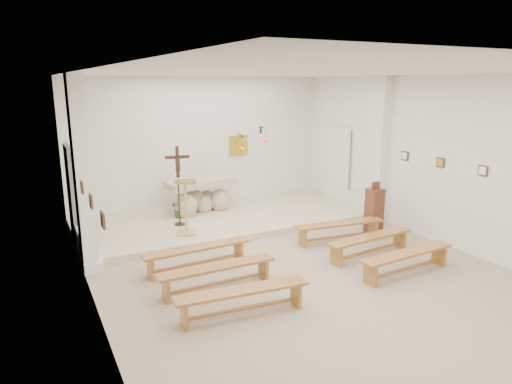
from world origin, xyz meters
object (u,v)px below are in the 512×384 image
altar (201,198)px  donation_pedestal (374,210)px  bench_right_third (407,258)px  bench_right_front (339,227)px  bench_left_front (197,252)px  bench_right_second (370,241)px  bench_left_third (243,296)px  bench_left_second (217,272)px  lectern (186,206)px  crucifix_stand (178,180)px

altar → donation_pedestal: 4.25m
bench_right_third → donation_pedestal: bearing=59.7°
donation_pedestal → bench_right_front: donation_pedestal is taller
bench_left_front → bench_right_second: same height
bench_right_front → bench_right_third: (0.00, -1.95, 0.00)m
donation_pedestal → bench_right_second: size_ratio=0.58×
altar → bench_left_third: bearing=-112.8°
bench_left_second → bench_left_front: bearing=89.5°
lectern → bench_left_third: 3.54m
bench_left_front → bench_left_second: 0.98m
bench_left_second → bench_right_second: (3.24, 0.00, 0.00)m
bench_left_front → bench_right_third: 3.78m
bench_left_front → bench_right_third: bearing=-33.9°
altar → bench_left_third: altar is taller
crucifix_stand → bench_left_third: (-0.41, -4.21, -0.88)m
bench_right_third → bench_left_second: bearing=160.0°
altar → crucifix_stand: crucifix_stand is taller
lectern → altar: bearing=76.5°
altar → bench_right_front: altar is taller
bench_right_front → bench_left_second: bearing=-156.3°
bench_left_second → bench_left_third: same height
bench_right_second → crucifix_stand: bearing=126.1°
altar → bench_right_third: bearing=-77.2°
crucifix_stand → bench_left_second: 3.37m
bench_left_front → bench_right_second: (3.24, -0.98, 0.00)m
donation_pedestal → bench_left_second: 4.45m
donation_pedestal → bench_right_second: 1.55m
bench_right_front → bench_left_second: 3.38m
donation_pedestal → bench_right_third: (-1.07, -2.09, -0.20)m
bench_right_second → bench_right_third: (0.00, -0.98, 0.00)m
bench_left_front → bench_right_front: bearing=-2.8°
altar → lectern: 1.80m
bench_right_third → altar: bearing=108.5°
lectern → bench_left_second: 2.58m
altar → bench_left_second: size_ratio=0.93×
donation_pedestal → bench_right_third: donation_pedestal is taller
altar → bench_right_front: bearing=-65.8°
bench_left_third → bench_right_third: (3.24, 0.00, 0.00)m
altar → bench_right_third: 5.41m
lectern → bench_left_front: bearing=-85.3°
bench_left_second → bench_left_third: bearing=-90.5°
bench_left_front → bench_right_front: same height
crucifix_stand → donation_pedestal: crucifix_stand is taller
bench_left_second → bench_right_third: (3.24, -0.98, 0.00)m
bench_left_second → bench_right_third: same height
bench_right_front → bench_left_third: size_ratio=1.00×
altar → donation_pedestal: donation_pedestal is taller
bench_left_front → bench_left_second: same height
lectern → bench_right_third: lectern is taller
altar → lectern: size_ratio=1.45×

